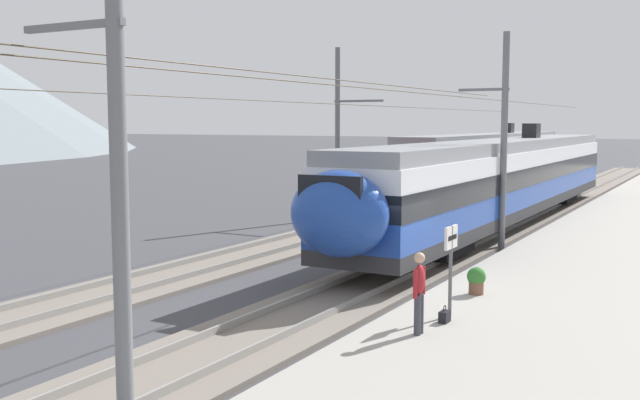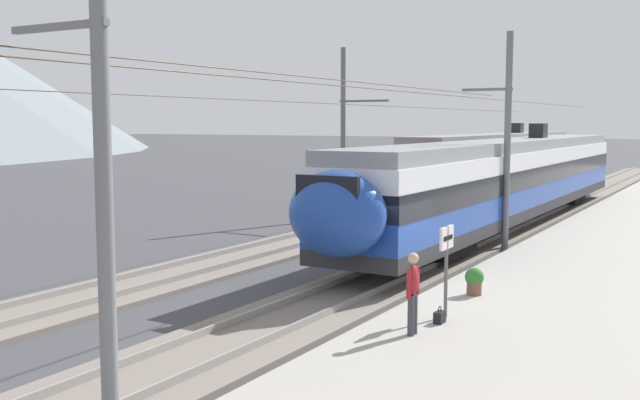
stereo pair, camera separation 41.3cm
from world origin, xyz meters
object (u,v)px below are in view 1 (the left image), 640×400
handbag_beside_passenger (445,316)px  platform_sign (451,250)px  train_far_track (488,158)px  catenary_mast_far_side (341,131)px  catenary_mast_mid (501,138)px  catenary_mast_west (113,153)px  passenger_walking (419,289)px  train_near_platform (502,177)px  potted_plant_platform_edge (476,279)px

handbag_beside_passenger → platform_sign: bearing=7.4°
train_far_track → catenary_mast_far_side: catenary_mast_far_side is taller
catenary_mast_far_side → platform_sign: 19.39m
train_far_track → catenary_mast_mid: size_ratio=0.68×
catenary_mast_far_side → platform_sign: bearing=-145.0°
catenary_mast_mid → catenary_mast_west: bearing=-180.0°
passenger_walking → handbag_beside_passenger: 1.38m
train_near_platform → handbag_beside_passenger: 17.15m
handbag_beside_passenger → potted_plant_platform_edge: potted_plant_platform_edge is taller
passenger_walking → potted_plant_platform_edge: 4.05m
train_far_track → platform_sign: train_far_track is taller
train_near_platform → train_far_track: 17.67m
catenary_mast_mid → potted_plant_platform_edge: size_ratio=63.76×
train_far_track → handbag_beside_passenger: (-33.47, -9.04, -1.79)m
handbag_beside_passenger → catenary_mast_mid: bearing=10.1°
train_far_track → catenary_mast_mid: 23.35m
train_far_track → catenary_mast_far_side: bearing=173.1°
platform_sign → handbag_beside_passenger: platform_sign is taller
catenary_mast_mid → catenary_mast_far_side: size_ratio=1.00×
catenary_mast_west → platform_sign: bearing=-13.4°
platform_sign → potted_plant_platform_edge: bearing=3.4°
train_far_track → passenger_walking: 35.71m
train_far_track → catenary_mast_west: 41.73m
catenary_mast_west → handbag_beside_passenger: catenary_mast_west is taller
catenary_mast_mid → catenary_mast_far_side: 10.39m
catenary_mast_mid → potted_plant_platform_edge: 9.20m
handbag_beside_passenger → catenary_mast_west: bearing=165.3°
catenary_mast_west → catenary_mast_far_side: size_ratio=1.00×
platform_sign → catenary_mast_west: bearing=166.6°
catenary_mast_far_side → train_near_platform: bearing=-86.8°
train_far_track → catenary_mast_mid: (-22.19, -7.03, 1.81)m
handbag_beside_passenger → potted_plant_platform_edge: 2.92m
catenary_mast_west → passenger_walking: (6.51, -1.85, -2.95)m
train_near_platform → catenary_mast_west: (-24.32, -1.45, 1.97)m
train_near_platform → potted_plant_platform_edge: 14.27m
catenary_mast_far_side → passenger_walking: size_ratio=25.99×
train_far_track → handbag_beside_passenger: size_ratio=78.15×
catenary_mast_far_side → handbag_beside_passenger: 20.06m
train_far_track → handbag_beside_passenger: bearing=-164.9°
catenary_mast_west → passenger_walking: bearing=-15.8°
train_near_platform → handbag_beside_passenger: (-16.70, -3.45, -1.80)m
catenary_mast_mid → passenger_walking: (-12.38, -1.85, -2.80)m
train_near_platform → catenary_mast_west: size_ratio=0.72×
catenary_mast_mid → catenary_mast_far_side: catenary_mast_far_side is taller
platform_sign → passenger_walking: (-1.63, 0.09, -0.55)m
potted_plant_platform_edge → catenary_mast_west: bearing=170.3°
catenary_mast_west → potted_plant_platform_edge: (10.51, -1.79, -3.51)m
catenary_mast_mid → passenger_walking: catenary_mast_mid is taller
catenary_mast_west → potted_plant_platform_edge: 11.23m
catenary_mast_west → handbag_beside_passenger: bearing=-14.7°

